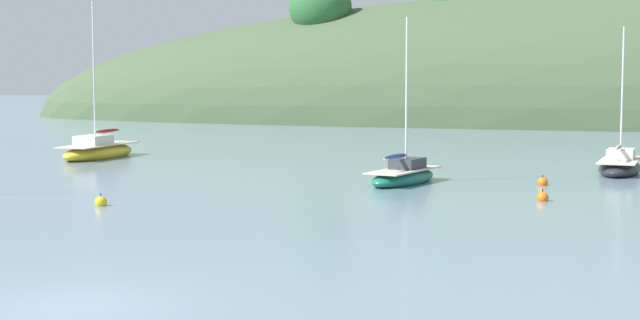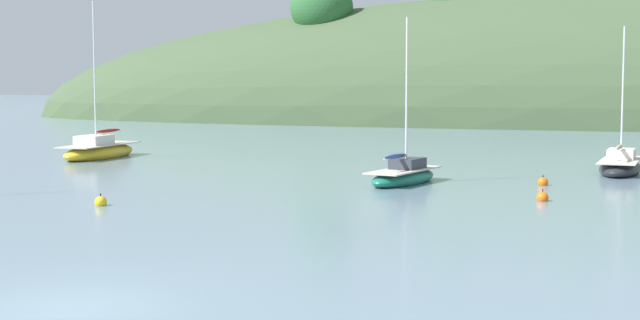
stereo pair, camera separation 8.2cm
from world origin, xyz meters
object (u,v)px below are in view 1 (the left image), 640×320
sailboat_yellow_far (98,151)px  mooring_buoy_inner (101,202)px  mooring_buoy_channel (543,198)px  mooring_buoy_outer (543,182)px  sailboat_red_portside (404,176)px  sailboat_black_sloop (620,166)px

sailboat_yellow_far → mooring_buoy_inner: sailboat_yellow_far is taller
mooring_buoy_inner → sailboat_yellow_far: bearing=117.9°
mooring_buoy_inner → mooring_buoy_channel: (15.14, 5.19, 0.00)m
mooring_buoy_channel → mooring_buoy_outer: bearing=90.8°
sailboat_red_portside → mooring_buoy_channel: sailboat_red_portside is taller
sailboat_red_portside → mooring_buoy_inner: size_ratio=13.45×
mooring_buoy_channel → sailboat_black_sloop: bearing=73.0°
sailboat_yellow_far → sailboat_black_sloop: 28.05m
sailboat_red_portside → sailboat_black_sloop: sailboat_red_portside is taller
sailboat_black_sloop → mooring_buoy_outer: sailboat_black_sloop is taller
mooring_buoy_outer → sailboat_red_portside: bearing=-172.7°
sailboat_yellow_far → sailboat_red_portside: size_ratio=1.24×
mooring_buoy_inner → mooring_buoy_channel: same height
sailboat_black_sloop → mooring_buoy_channel: (-3.39, -11.09, -0.23)m
sailboat_yellow_far → mooring_buoy_channel: bearing=-27.3°
sailboat_yellow_far → sailboat_red_portside: 20.49m
sailboat_yellow_far → sailboat_black_sloop: sailboat_yellow_far is taller
sailboat_black_sloop → mooring_buoy_inner: 24.67m
sailboat_red_portside → mooring_buoy_inner: bearing=-134.0°
sailboat_red_portside → mooring_buoy_inner: 13.34m
sailboat_yellow_far → sailboat_red_portside: bearing=-23.8°
sailboat_black_sloop → mooring_buoy_inner: (-18.53, -16.28, -0.23)m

